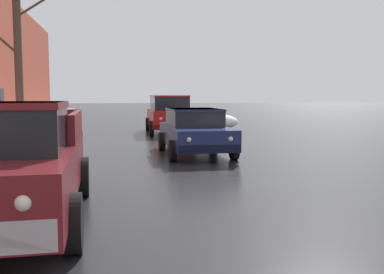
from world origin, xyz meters
TOP-DOWN VIEW (x-y plane):
  - snow_bank_near_corner_left at (-4.45, 31.15)m, footprint 3.20×1.37m
  - snow_bank_near_corner_right at (4.72, 24.15)m, footprint 2.57×1.37m
  - snow_bank_along_right_kerb at (-4.77, 21.29)m, footprint 2.39×1.40m
  - bare_tree_far_down_block at (-5.07, 24.45)m, footprint 3.56×2.71m
  - pickup_truck_maroon_approaching_near_lane at (-2.09, 7.97)m, footprint 2.36×5.16m
  - sedan_darkblue_parked_kerbside_close at (1.94, 14.91)m, footprint 1.97×4.24m
  - suv_red_parked_kerbside_mid at (2.10, 22.70)m, footprint 2.11×4.69m

SIDE VIEW (x-z plane):
  - snow_bank_near_corner_left at x=-4.45m, z-range 0.00..0.58m
  - snow_bank_along_right_kerb at x=-4.77m, z-range -0.01..0.74m
  - snow_bank_near_corner_right at x=4.72m, z-range -0.01..0.84m
  - sedan_darkblue_parked_kerbside_close at x=1.94m, z-range 0.04..1.46m
  - pickup_truck_maroon_approaching_near_lane at x=-2.09m, z-range 0.00..1.76m
  - suv_red_parked_kerbside_mid at x=2.10m, z-range 0.08..1.90m
  - bare_tree_far_down_block at x=-5.07m, z-range -0.04..7.89m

